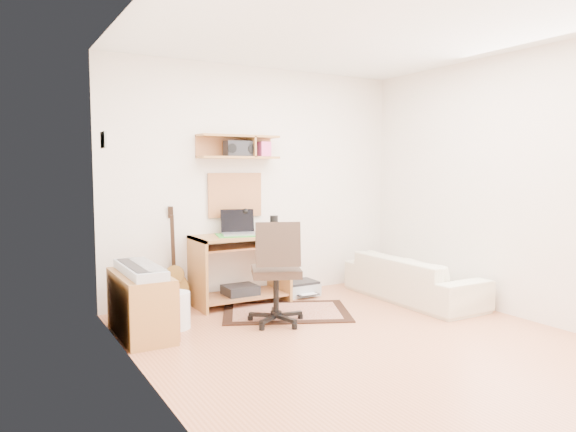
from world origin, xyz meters
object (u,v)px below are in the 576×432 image
task_chair (276,271)px  sofa (413,271)px  cabinet (141,304)px  printer (299,288)px  desk (240,269)px

task_chair → sofa: size_ratio=0.59×
cabinet → sofa: 2.97m
printer → sofa: sofa is taller
cabinet → sofa: bearing=-4.6°
cabinet → desk: bearing=25.0°
sofa → printer: bearing=50.2°
task_chair → sofa: (1.76, 0.04, -0.17)m
cabinet → printer: (1.97, 0.58, -0.19)m
task_chair → cabinet: size_ratio=1.11×
task_chair → cabinet: task_chair is taller
task_chair → cabinet: 1.25m
desk → task_chair: (-0.02, -0.85, 0.12)m
printer → desk: bearing=-179.0°
task_chair → printer: size_ratio=2.42×
printer → sofa: size_ratio=0.24×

